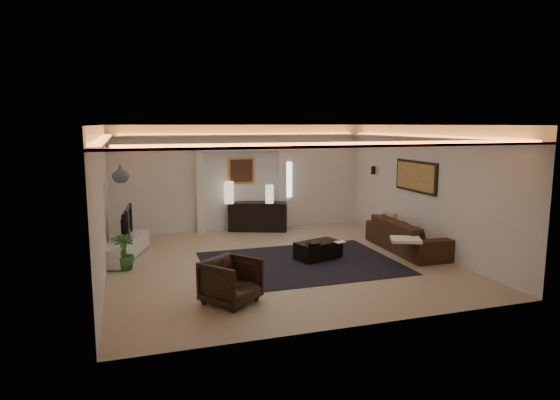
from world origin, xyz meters
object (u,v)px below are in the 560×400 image
object	(u,v)px
console	(258,216)
sofa	(408,235)
armchair	(231,281)
coffee_table	(318,250)

from	to	relation	value
console	sofa	world-z (taller)	console
console	armchair	bearing A→B (deg)	-88.23
console	coffee_table	world-z (taller)	console
console	armchair	xyz separation A→B (m)	(-1.87, -5.18, -0.03)
console	sofa	size ratio (longest dim) A/B	0.64
coffee_table	armchair	xyz separation A→B (m)	(-2.37, -2.01, 0.16)
armchair	coffee_table	bearing A→B (deg)	1.37
armchair	console	bearing A→B (deg)	31.21
sofa	armchair	world-z (taller)	armchair
coffee_table	armchair	size ratio (longest dim) A/B	1.20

